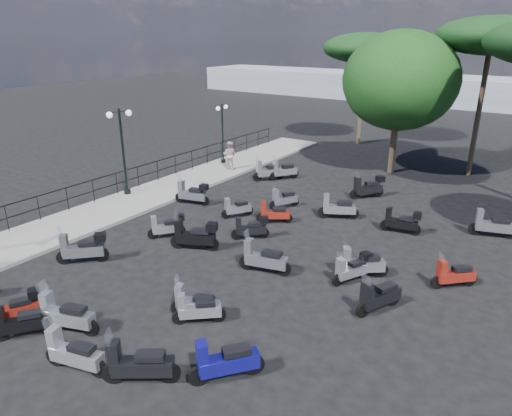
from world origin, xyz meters
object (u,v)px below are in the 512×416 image
Objects in this scene: pedestrian_far at (230,155)px; scooter_4 at (237,208)px; lamp_post_1 at (123,146)px; scooter_2 at (167,227)px; scooter_1 at (83,249)px; scooter_3 at (192,194)px; scooter_9 at (251,228)px; scooter_16 at (274,214)px; scooter_25 at (225,362)px; scooter_22 at (338,208)px; scooter_6 at (21,323)px; broadleaf_tree at (400,81)px; scooter_20 at (197,310)px; scooter_13 at (74,354)px; scooter_21 at (361,264)px; scooter_28 at (454,275)px; scooter_29 at (492,225)px; scooter_5 at (268,172)px; scooter_11 at (283,171)px; scooter_10 at (284,199)px; scooter_23 at (401,222)px; pine_0 at (492,36)px; scooter_12 at (66,316)px; scooter_14 at (196,304)px; scooter_8 at (195,236)px; scooter_19 at (139,365)px; scooter_26 at (379,297)px; lamp_post_2 at (222,130)px; pine_2 at (366,48)px; scooter_17 at (368,188)px; scooter_7 at (14,309)px; scooter_27 at (352,269)px.

scooter_4 is at bearing 112.49° from pedestrian_far.
lamp_post_1 reaches higher than scooter_2.
scooter_3 is (-0.83, 6.62, -0.01)m from scooter_1.
scooter_9 is (2.82, 1.76, -0.00)m from scooter_2.
scooter_25 is (4.18, -8.63, 0.08)m from scooter_16.
scooter_2 is 7.35m from scooter_22.
broadleaf_tree reaches higher than scooter_6.
broadleaf_tree is at bearing -39.28° from scooter_20.
scooter_13 reaches higher than scooter_16.
lamp_post_1 reaches higher than scooter_9.
scooter_21 reaches higher than scooter_13.
scooter_29 is at bearing -48.24° from scooter_28.
scooter_5 reaches higher than scooter_11.
scooter_22 is at bearing -39.81° from scooter_25.
scooter_5 is 4.33m from scooter_10.
scooter_23 is 0.19× the size of pine_0.
scooter_6 reaches higher than scooter_10.
scooter_5 is 0.88× the size of scooter_12.
scooter_3 reaches higher than scooter_14.
scooter_12 is at bearing 106.38° from scooter_21.
scooter_5 is 6.09m from scooter_16.
scooter_8 is 6.11m from scooter_21.
scooter_11 is at bearing -30.13° from scooter_10.
scooter_19 reaches higher than scooter_1.
scooter_22 is (3.04, 5.85, -0.07)m from scooter_8.
lamp_post_1 is 2.85× the size of scooter_21.
scooter_22 is at bearing -147.21° from scooter_10.
scooter_5 is 0.94× the size of scooter_22.
scooter_26 reaches higher than scooter_14.
pine_0 is at bearing -78.14° from scooter_2.
scooter_14 is 12.38m from scooter_29.
lamp_post_2 is 2.08× the size of scooter_13.
broadleaf_tree reaches higher than scooter_5.
scooter_9 is 19.42m from pine_2.
scooter_17 is at bearing -30.15° from scooter_22.
scooter_3 reaches higher than scooter_9.
scooter_1 is 12.49m from scooter_28.
scooter_7 is at bearing -75.43° from lamp_post_2.
scooter_22 is at bearing -107.90° from pine_0.
scooter_5 is 5.64m from scooter_17.
scooter_20 is at bearing -151.36° from scooter_14.
scooter_3 is 1.29× the size of scooter_16.
scooter_23 reaches higher than scooter_28.
scooter_27 is 0.82× the size of scooter_29.
scooter_5 is 13.53m from pine_0.
scooter_2 is 12.89m from scooter_29.
scooter_10 reaches higher than scooter_20.
scooter_22 is at bearing -32.14° from scooter_12.
lamp_post_1 reaches higher than scooter_5.
scooter_25 is (5.20, -4.79, -0.05)m from scooter_8.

